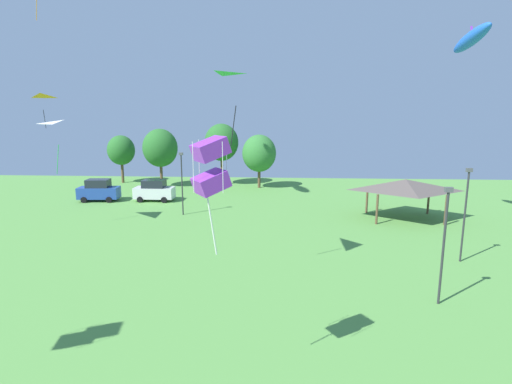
{
  "coord_description": "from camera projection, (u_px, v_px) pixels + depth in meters",
  "views": [
    {
      "loc": [
        1.93,
        1.31,
        9.28
      ],
      "look_at": [
        1.07,
        15.71,
        6.46
      ],
      "focal_mm": 28.0,
      "sensor_mm": 36.0,
      "label": 1
    }
  ],
  "objects": [
    {
      "name": "parked_car_second_from_left",
      "position": [
        154.0,
        191.0,
        43.24
      ],
      "size": [
        4.24,
        2.06,
        2.32
      ],
      "rotation": [
        0.0,
        0.0,
        -0.01
      ],
      "color": "silver",
      "rests_on": "ground"
    },
    {
      "name": "parked_car_leftmost",
      "position": [
        99.0,
        190.0,
        43.13
      ],
      "size": [
        4.4,
        2.21,
        2.4
      ],
      "rotation": [
        0.0,
        0.0,
        0.08
      ],
      "color": "#234299",
      "rests_on": "ground"
    },
    {
      "name": "treeline_tree_1",
      "position": [
        160.0,
        148.0,
        51.04
      ],
      "size": [
        4.43,
        4.43,
        7.48
      ],
      "color": "brown",
      "rests_on": "ground"
    },
    {
      "name": "treeline_tree_3",
      "position": [
        259.0,
        153.0,
        50.5
      ],
      "size": [
        4.29,
        4.29,
        6.77
      ],
      "color": "brown",
      "rests_on": "ground"
    },
    {
      "name": "kite_flying_4",
      "position": [
        471.0,
        39.0,
        31.05
      ],
      "size": [
        1.57,
        5.01,
        2.26
      ],
      "color": "blue"
    },
    {
      "name": "treeline_tree_2",
      "position": [
        222.0,
        143.0,
        52.41
      ],
      "size": [
        4.44,
        4.44,
        8.09
      ],
      "color": "brown",
      "rests_on": "ground"
    },
    {
      "name": "kite_flying_8",
      "position": [
        41.0,
        101.0,
        38.36
      ],
      "size": [
        2.03,
        1.56,
        3.0
      ],
      "color": "orange"
    },
    {
      "name": "light_post_2",
      "position": [
        465.0,
        210.0,
        24.94
      ],
      "size": [
        0.36,
        0.2,
        6.04
      ],
      "color": "#2D2D33",
      "rests_on": "ground"
    },
    {
      "name": "light_post_1",
      "position": [
        182.0,
        180.0,
        36.87
      ],
      "size": [
        0.36,
        0.2,
        5.85
      ],
      "color": "#2D2D33",
      "rests_on": "ground"
    },
    {
      "name": "kite_flying_7",
      "position": [
        211.0,
        166.0,
        12.22
      ],
      "size": [
        1.38,
        1.34,
        3.79
      ],
      "color": "purple"
    },
    {
      "name": "light_post_0",
      "position": [
        444.0,
        239.0,
        19.25
      ],
      "size": [
        0.36,
        0.2,
        5.91
      ],
      "color": "#2D2D33",
      "rests_on": "ground"
    },
    {
      "name": "kite_flying_3",
      "position": [
        247.0,
        91.0,
        20.77
      ],
      "size": [
        1.68,
        2.16,
        3.02
      ],
      "color": "green"
    },
    {
      "name": "park_pavilion",
      "position": [
        405.0,
        185.0,
        35.5
      ],
      "size": [
        7.42,
        5.21,
        3.6
      ],
      "color": "brown",
      "rests_on": "ground"
    },
    {
      "name": "kite_flying_0",
      "position": [
        65.0,
        132.0,
        32.32
      ],
      "size": [
        2.89,
        2.78,
        3.67
      ],
      "color": "white"
    },
    {
      "name": "treeline_tree_0",
      "position": [
        121.0,
        150.0,
        54.19
      ],
      "size": [
        3.66,
        3.66,
        6.49
      ],
      "color": "brown",
      "rests_on": "ground"
    }
  ]
}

